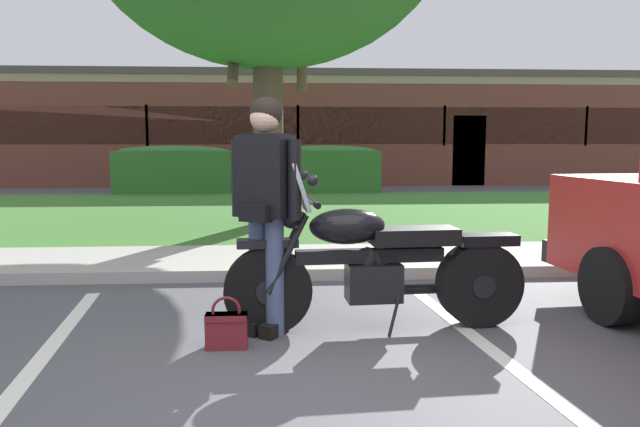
{
  "coord_description": "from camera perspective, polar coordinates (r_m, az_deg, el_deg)",
  "views": [
    {
      "loc": [
        -0.32,
        -3.25,
        1.42
      ],
      "look_at": [
        -0.01,
        1.37,
        0.85
      ],
      "focal_mm": 34.56,
      "sensor_mm": 36.0,
      "label": 1
    }
  ],
  "objects": [
    {
      "name": "ground_plane",
      "position": [
        3.56,
        1.7,
        -16.48
      ],
      "size": [
        140.0,
        140.0,
        0.0
      ],
      "primitive_type": "plane",
      "color": "#4C4C51"
    },
    {
      "name": "stall_stripe_1",
      "position": [
        4.0,
        18.44,
        -14.06
      ],
      "size": [
        0.55,
        4.39,
        0.01
      ],
      "primitive_type": "cube",
      "rotation": [
        0.0,
        0.0,
        0.1
      ],
      "color": "silver",
      "rests_on": "ground"
    },
    {
      "name": "rider_person",
      "position": [
        4.39,
        -5.07,
        1.41
      ],
      "size": [
        0.5,
        0.41,
        1.7
      ],
      "color": "black",
      "rests_on": "ground"
    },
    {
      "name": "brick_building",
      "position": [
        22.5,
        -2.38,
        7.77
      ],
      "size": [
        26.03,
        8.53,
        3.46
      ],
      "color": "brown",
      "rests_on": "ground"
    },
    {
      "name": "hedge_center_left",
      "position": [
        15.78,
        0.62,
        4.19
      ],
      "size": [
        2.68,
        0.9,
        1.24
      ],
      "color": "#336B2D",
      "rests_on": "ground"
    },
    {
      "name": "concrete_walk",
      "position": [
        7.09,
        -1.15,
        -4.22
      ],
      "size": [
        60.0,
        1.5,
        0.08
      ],
      "primitive_type": "cube",
      "color": "#ADA89E",
      "rests_on": "ground"
    },
    {
      "name": "curb_strip",
      "position": [
        6.26,
        -0.79,
        -5.55
      ],
      "size": [
        60.0,
        0.2,
        0.12
      ],
      "primitive_type": "cube",
      "color": "#ADA89E",
      "rests_on": "ground"
    },
    {
      "name": "stall_stripe_0",
      "position": [
        4.02,
        -26.27,
        -14.35
      ],
      "size": [
        0.55,
        4.39,
        0.01
      ],
      "primitive_type": "cube",
      "rotation": [
        0.0,
        0.0,
        0.1
      ],
      "color": "silver",
      "rests_on": "ground"
    },
    {
      "name": "motorcycle",
      "position": [
        4.59,
        6.21,
        -4.71
      ],
      "size": [
        2.24,
        0.82,
        1.26
      ],
      "color": "black",
      "rests_on": "ground"
    },
    {
      "name": "hedge_left",
      "position": [
        15.95,
        -13.39,
        4.03
      ],
      "size": [
        2.91,
        0.9,
        1.24
      ],
      "color": "#336B2D",
      "rests_on": "ground"
    },
    {
      "name": "grass_lawn",
      "position": [
        11.6,
        -2.19,
        0.1
      ],
      "size": [
        60.0,
        7.63,
        0.06
      ],
      "primitive_type": "cube",
      "color": "#3D752D",
      "rests_on": "ground"
    },
    {
      "name": "handbag",
      "position": [
        4.28,
        -8.66,
        -10.38
      ],
      "size": [
        0.28,
        0.13,
        0.36
      ],
      "color": "maroon",
      "rests_on": "ground"
    }
  ]
}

